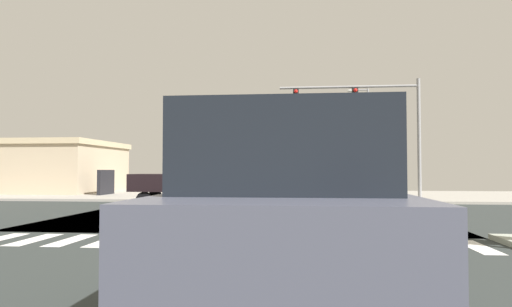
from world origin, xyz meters
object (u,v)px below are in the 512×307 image
object	(u,v)px
traffic_signal_mast	(364,111)
box_truck_crossing_1	(265,163)
suv_nearside_1	(288,210)
bank_building	(33,167)
pickup_queued_1	(187,180)
street_lamp	(365,130)
pickup_leading_2	(250,176)

from	to	relation	value
traffic_signal_mast	box_truck_crossing_1	distance (m)	26.69
suv_nearside_1	bank_building	bearing A→B (deg)	126.38
pickup_queued_1	street_lamp	bearing A→B (deg)	144.37
traffic_signal_mast	box_truck_crossing_1	world-z (taller)	traffic_signal_mast
street_lamp	box_truck_crossing_1	size ratio (longest dim) A/B	1.17
traffic_signal_mast	pickup_queued_1	size ratio (longest dim) A/B	1.53
street_lamp	suv_nearside_1	world-z (taller)	street_lamp
box_truck_crossing_1	pickup_leading_2	xyz separation A→B (m)	(0.00, -14.67, -1.27)
bank_building	suv_nearside_1	world-z (taller)	bank_building
street_lamp	pickup_leading_2	distance (m)	10.11
street_lamp	bank_building	world-z (taller)	street_lamp
bank_building	box_truck_crossing_1	size ratio (longest dim) A/B	1.88
bank_building	pickup_queued_1	world-z (taller)	bank_building
bank_building	pickup_leading_2	distance (m)	16.82
box_truck_crossing_1	bank_building	bearing A→B (deg)	48.55
pickup_queued_1	pickup_leading_2	xyz separation A→B (m)	(1.52, 14.40, 0.00)
pickup_leading_2	suv_nearside_1	bearing A→B (deg)	97.24
bank_building	pickup_queued_1	xyz separation A→B (m)	(14.84, -10.54, -0.69)
suv_nearside_1	box_truck_crossing_1	xyz separation A→B (m)	(-4.00, 46.15, 1.17)
suv_nearside_1	pickup_queued_1	size ratio (longest dim) A/B	0.90
pickup_leading_2	pickup_queued_1	bearing A→B (deg)	83.98
suv_nearside_1	pickup_queued_1	distance (m)	17.96
traffic_signal_mast	bank_building	xyz separation A→B (m)	(-24.03, 6.92, -3.15)
traffic_signal_mast	suv_nearside_1	bearing A→B (deg)	-100.05
suv_nearside_1	box_truck_crossing_1	world-z (taller)	box_truck_crossing_1
bank_building	suv_nearside_1	distance (m)	34.33
pickup_queued_1	box_truck_crossing_1	bearing A→B (deg)	177.01
pickup_queued_1	pickup_leading_2	size ratio (longest dim) A/B	1.00
street_lamp	bank_building	distance (m)	26.31
street_lamp	pickup_queued_1	bearing A→B (deg)	-125.63
box_truck_crossing_1	pickup_leading_2	world-z (taller)	box_truck_crossing_1
bank_building	pickup_queued_1	bearing A→B (deg)	-35.40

